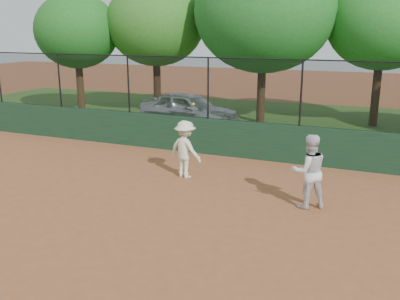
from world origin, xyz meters
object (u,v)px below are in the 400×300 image
at_px(tree_0, 76,31).
at_px(tree_1, 156,23).
at_px(player_second, 309,171).
at_px(tree_2, 264,11).
at_px(tree_3, 383,22).
at_px(player_main, 185,149).
at_px(parked_car, 188,110).

xyz_separation_m(tree_0, tree_1, (3.57, 1.30, 0.39)).
bearing_deg(player_second, tree_2, -98.96).
xyz_separation_m(tree_1, tree_3, (9.92, 1.16, -0.00)).
height_order(player_second, tree_2, tree_2).
xyz_separation_m(player_main, tree_1, (-5.30, 8.36, 3.56)).
bearing_deg(tree_0, player_main, -38.51).
xyz_separation_m(tree_0, tree_2, (8.78, 1.25, 0.83)).
relative_size(player_second, player_main, 0.80).
bearing_deg(tree_3, player_second, -95.92).
height_order(player_main, tree_1, tree_1).
distance_m(tree_1, tree_2, 5.23).
bearing_deg(tree_0, tree_1, 20.01).
bearing_deg(tree_3, player_main, -115.88).
height_order(parked_car, player_main, player_main).
height_order(tree_2, tree_3, tree_2).
bearing_deg(tree_2, parked_car, -142.50).
bearing_deg(tree_0, parked_car, -7.13).
relative_size(tree_1, tree_2, 0.86).
xyz_separation_m(player_main, tree_2, (-0.09, 8.31, 4.00)).
xyz_separation_m(parked_car, tree_1, (-2.58, 2.07, 3.62)).
xyz_separation_m(player_second, tree_2, (-3.63, 9.21, 3.94)).
bearing_deg(player_main, player_second, -14.37).
bearing_deg(tree_2, tree_1, 179.47).
relative_size(parked_car, player_main, 2.01).
relative_size(parked_car, tree_2, 0.59).
relative_size(parked_car, player_second, 2.50).
bearing_deg(tree_2, tree_3, 14.44).
height_order(parked_car, player_second, player_second).
relative_size(player_second, tree_1, 0.27).
xyz_separation_m(parked_car, tree_2, (2.63, 2.02, 4.07)).
bearing_deg(player_second, player_main, -44.81).
height_order(player_main, tree_0, tree_0).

